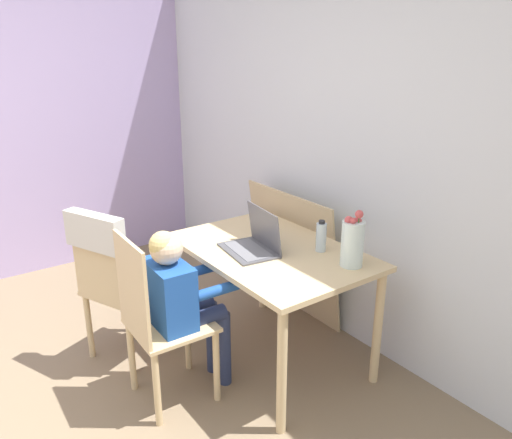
{
  "coord_description": "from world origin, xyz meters",
  "views": [
    {
      "loc": [
        2.06,
        -0.0,
        1.82
      ],
      "look_at": [
        -0.08,
        1.54,
        0.9
      ],
      "focal_mm": 35.0,
      "sensor_mm": 36.0,
      "label": 1
    }
  ],
  "objects_px": {
    "chair_spare": "(109,265)",
    "laptop": "(255,241)",
    "chair_occupied": "(158,321)",
    "flower_vase": "(353,241)",
    "water_bottle": "(322,237)",
    "person_seated": "(180,293)"
  },
  "relations": [
    {
      "from": "chair_spare",
      "to": "laptop",
      "type": "distance_m",
      "value": 0.85
    },
    {
      "from": "chair_occupied",
      "to": "laptop",
      "type": "relative_size",
      "value": 2.52
    },
    {
      "from": "laptop",
      "to": "flower_vase",
      "type": "relative_size",
      "value": 1.21
    },
    {
      "from": "flower_vase",
      "to": "chair_occupied",
      "type": "bearing_deg",
      "value": -116.8
    },
    {
      "from": "water_bottle",
      "to": "laptop",
      "type": "bearing_deg",
      "value": -127.41
    },
    {
      "from": "chair_spare",
      "to": "water_bottle",
      "type": "relative_size",
      "value": 5.3
    },
    {
      "from": "chair_occupied",
      "to": "water_bottle",
      "type": "distance_m",
      "value": 1.0
    },
    {
      "from": "water_bottle",
      "to": "chair_spare",
      "type": "bearing_deg",
      "value": -125.39
    },
    {
      "from": "chair_occupied",
      "to": "laptop",
      "type": "height_order",
      "value": "laptop"
    },
    {
      "from": "laptop",
      "to": "chair_occupied",
      "type": "bearing_deg",
      "value": -81.33
    },
    {
      "from": "person_seated",
      "to": "flower_vase",
      "type": "relative_size",
      "value": 3.08
    },
    {
      "from": "chair_spare",
      "to": "person_seated",
      "type": "distance_m",
      "value": 0.53
    },
    {
      "from": "person_seated",
      "to": "laptop",
      "type": "bearing_deg",
      "value": -87.12
    },
    {
      "from": "chair_occupied",
      "to": "laptop",
      "type": "bearing_deg",
      "value": -87.73
    },
    {
      "from": "chair_spare",
      "to": "laptop",
      "type": "bearing_deg",
      "value": -147.44
    },
    {
      "from": "chair_spare",
      "to": "person_seated",
      "type": "bearing_deg",
      "value": 179.36
    },
    {
      "from": "chair_spare",
      "to": "laptop",
      "type": "relative_size",
      "value": 2.55
    },
    {
      "from": "chair_spare",
      "to": "water_bottle",
      "type": "xyz_separation_m",
      "value": [
        0.7,
        0.99,
        0.17
      ]
    },
    {
      "from": "chair_occupied",
      "to": "flower_vase",
      "type": "distance_m",
      "value": 1.09
    },
    {
      "from": "chair_occupied",
      "to": "chair_spare",
      "type": "xyz_separation_m",
      "value": [
        -0.48,
        -0.07,
        0.16
      ]
    },
    {
      "from": "chair_occupied",
      "to": "flower_vase",
      "type": "height_order",
      "value": "flower_vase"
    },
    {
      "from": "flower_vase",
      "to": "water_bottle",
      "type": "xyz_separation_m",
      "value": [
        -0.24,
        0.01,
        -0.05
      ]
    }
  ]
}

